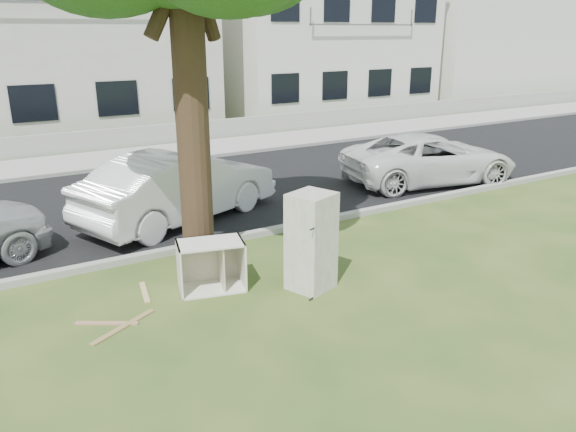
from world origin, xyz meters
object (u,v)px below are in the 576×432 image
car_center (180,186)px  car_right (430,159)px  cabinet (211,265)px  fridge (311,241)px

car_center → car_right: size_ratio=0.97×
car_right → car_center: bearing=97.6°
cabinet → car_right: car_right is taller
fridge → car_center: 4.27m
fridge → car_right: size_ratio=0.33×
fridge → car_right: bearing=10.9°
car_center → car_right: (6.82, -0.42, -0.10)m
fridge → car_right: (6.24, 3.81, -0.13)m
cabinet → car_right: bearing=36.1°
car_right → fridge: bearing=132.5°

